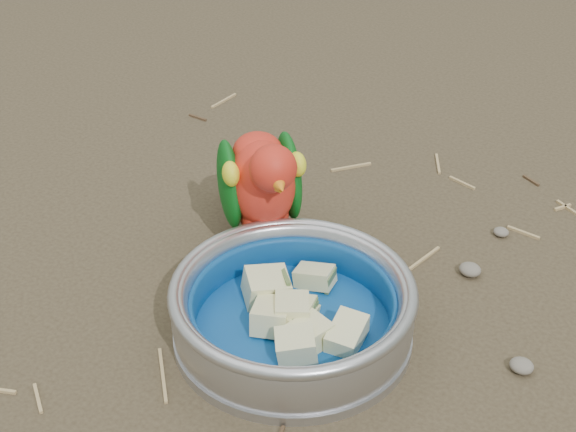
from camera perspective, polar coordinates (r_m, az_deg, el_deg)
The scene contains 6 objects.
ground at distance 0.80m, azimuth -2.01°, elevation -9.99°, with size 60.00×60.00×0.00m, color #433827.
food_bowl at distance 0.83m, azimuth 0.31°, elevation -7.44°, with size 0.22×0.22×0.02m, color #B2B2BA.
bowl_wall at distance 0.81m, azimuth 0.32°, elevation -5.85°, with size 0.22×0.22×0.04m, color #B2B2BA, non-canonical shape.
fruit_wedges at distance 0.82m, azimuth 0.31°, elevation -6.23°, with size 0.13×0.13×0.03m, color beige, non-canonical shape.
lory_parrot at distance 0.90m, azimuth -1.66°, elevation 1.47°, with size 0.09×0.18×0.15m, color red, non-canonical shape.
ground_debris at distance 0.84m, azimuth 2.14°, elevation -7.54°, with size 0.90×0.80×0.01m, color tan, non-canonical shape.
Camera 1 is at (0.34, -0.47, 0.56)m, focal length 55.00 mm.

